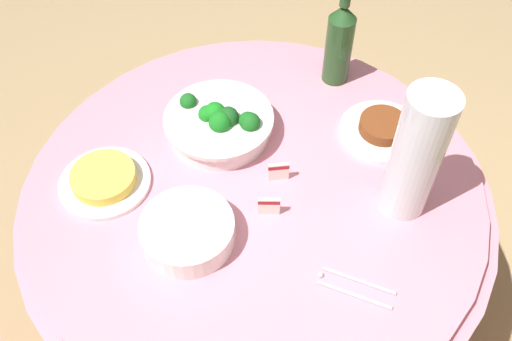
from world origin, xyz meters
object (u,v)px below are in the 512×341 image
at_px(serving_tongs, 353,286).
at_px(food_plate_fried_egg, 104,180).
at_px(wine_bottle, 339,41).
at_px(broccoli_bowl, 220,124).
at_px(food_plate_stir_fry, 382,129).
at_px(label_placard_front, 269,205).
at_px(decorative_fruit_vase, 414,162).
at_px(plate_stack, 188,231).
at_px(label_placard_mid, 279,171).

bearing_deg(serving_tongs, food_plate_fried_egg, -59.31).
bearing_deg(food_plate_fried_egg, wine_bottle, 179.70).
relative_size(broccoli_bowl, serving_tongs, 1.78).
relative_size(food_plate_stir_fry, label_placard_front, 4.00).
distance_m(wine_bottle, food_plate_stir_fry, 0.26).
xyz_separation_m(serving_tongs, label_placard_front, (0.04, -0.26, 0.03)).
relative_size(decorative_fruit_vase, food_plate_fried_egg, 1.55).
distance_m(food_plate_fried_egg, label_placard_front, 0.40).
bearing_deg(food_plate_stir_fry, food_plate_fried_egg, -19.71).
height_order(food_plate_stir_fry, label_placard_front, label_placard_front).
bearing_deg(label_placard_front, plate_stack, -12.36).
height_order(food_plate_stir_fry, label_placard_mid, label_placard_mid).
distance_m(decorative_fruit_vase, serving_tongs, 0.30).
relative_size(decorative_fruit_vase, serving_tongs, 2.17).
bearing_deg(decorative_fruit_vase, food_plate_stir_fry, -119.70).
height_order(wine_bottle, label_placard_mid, wine_bottle).
xyz_separation_m(wine_bottle, label_placard_front, (0.42, 0.29, -0.10)).
xyz_separation_m(wine_bottle, serving_tongs, (0.38, 0.54, -0.12)).
relative_size(wine_bottle, label_placard_front, 6.11).
relative_size(plate_stack, serving_tongs, 1.34).
xyz_separation_m(broccoli_bowl, serving_tongs, (-0.01, 0.53, -0.03)).
bearing_deg(serving_tongs, food_plate_stir_fry, -138.69).
relative_size(wine_bottle, decorative_fruit_vase, 0.99).
distance_m(wine_bottle, decorative_fruit_vase, 0.45).
bearing_deg(label_placard_mid, serving_tongs, 83.95).
xyz_separation_m(plate_stack, food_plate_fried_egg, (0.09, -0.25, -0.01)).
relative_size(plate_stack, label_placard_front, 3.82).
bearing_deg(wine_bottle, food_plate_stir_fry, 82.46).
distance_m(decorative_fruit_vase, label_placard_mid, 0.32).
height_order(decorative_fruit_vase, food_plate_fried_egg, decorative_fruit_vase).
height_order(decorative_fruit_vase, serving_tongs, decorative_fruit_vase).
bearing_deg(label_placard_mid, food_plate_stir_fry, 175.79).
bearing_deg(label_placard_mid, wine_bottle, -148.13).
distance_m(broccoli_bowl, wine_bottle, 0.39).
bearing_deg(serving_tongs, decorative_fruit_vase, -154.87).
bearing_deg(decorative_fruit_vase, wine_bottle, -108.26).
distance_m(wine_bottle, serving_tongs, 0.67).
relative_size(plate_stack, wine_bottle, 0.62).
xyz_separation_m(food_plate_fried_egg, label_placard_mid, (-0.36, 0.22, 0.01)).
bearing_deg(decorative_fruit_vase, broccoli_bowl, -60.22).
height_order(decorative_fruit_vase, food_plate_stir_fry, decorative_fruit_vase).
bearing_deg(label_placard_mid, decorative_fruit_vase, 132.85).
relative_size(plate_stack, food_plate_stir_fry, 0.95).
bearing_deg(broccoli_bowl, label_placard_mid, 101.09).
bearing_deg(food_plate_stir_fry, label_placard_front, 7.17).
relative_size(wine_bottle, label_placard_mid, 6.11).
relative_size(broccoli_bowl, label_placard_front, 5.09).
xyz_separation_m(plate_stack, food_plate_stir_fry, (-0.58, -0.01, -0.01)).
distance_m(serving_tongs, food_plate_stir_fry, 0.46).
bearing_deg(plate_stack, label_placard_front, 167.64).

